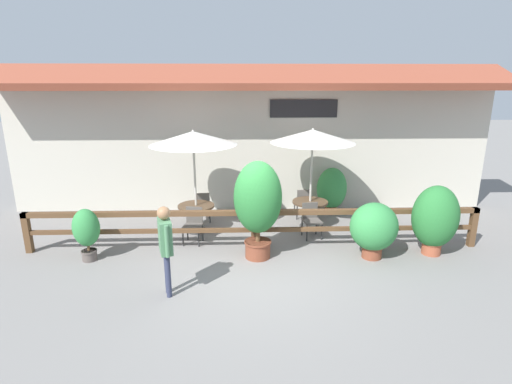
{
  "coord_description": "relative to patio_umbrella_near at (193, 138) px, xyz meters",
  "views": [
    {
      "loc": [
        -0.25,
        -7.52,
        3.84
      ],
      "look_at": [
        0.05,
        1.41,
        1.28
      ],
      "focal_mm": 28.0,
      "sensor_mm": 36.0,
      "label": 1
    }
  ],
  "objects": [
    {
      "name": "ground_plane",
      "position": [
        1.45,
        -2.22,
        -2.42
      ],
      "size": [
        60.0,
        60.0,
        0.0
      ],
      "primitive_type": "plane",
      "color": "slate"
    },
    {
      "name": "building_facade",
      "position": [
        1.45,
        1.89,
        -0.26
      ],
      "size": [
        14.28,
        1.49,
        4.23
      ],
      "color": "#BCB7A8",
      "rests_on": "ground"
    },
    {
      "name": "patio_railing",
      "position": [
        1.45,
        -1.17,
        -1.73
      ],
      "size": [
        10.4,
        0.14,
        0.95
      ],
      "color": "brown",
      "rests_on": "ground"
    },
    {
      "name": "patio_umbrella_near",
      "position": [
        0.0,
        0.0,
        0.0
      ],
      "size": [
        2.15,
        2.15,
        2.63
      ],
      "color": "#B7B2A8",
      "rests_on": "ground"
    },
    {
      "name": "dining_table_near",
      "position": [
        0.0,
        0.0,
        -1.85
      ],
      "size": [
        0.93,
        0.93,
        0.71
      ],
      "color": "#4C3826",
      "rests_on": "ground"
    },
    {
      "name": "chair_near_streetside",
      "position": [
        0.0,
        -0.71,
        -1.94
      ],
      "size": [
        0.48,
        0.48,
        0.86
      ],
      "rotation": [
        0.0,
        0.0,
        -0.16
      ],
      "color": "#514C47",
      "rests_on": "ground"
    },
    {
      "name": "chair_near_wallside",
      "position": [
        0.08,
        0.71,
        -1.94
      ],
      "size": [
        0.47,
        0.47,
        0.86
      ],
      "rotation": [
        0.0,
        0.0,
        3.28
      ],
      "color": "#514C47",
      "rests_on": "ground"
    },
    {
      "name": "patio_umbrella_middle",
      "position": [
        2.97,
        0.24,
        0.0
      ],
      "size": [
        2.15,
        2.15,
        2.63
      ],
      "color": "#B7B2A8",
      "rests_on": "ground"
    },
    {
      "name": "dining_table_middle",
      "position": [
        2.97,
        0.24,
        -1.85
      ],
      "size": [
        0.93,
        0.93,
        0.71
      ],
      "color": "#4C3826",
      "rests_on": "ground"
    },
    {
      "name": "chair_middle_streetside",
      "position": [
        2.89,
        -0.46,
        -1.94
      ],
      "size": [
        0.49,
        0.49,
        0.86
      ],
      "rotation": [
        0.0,
        0.0,
        0.18
      ],
      "color": "#514C47",
      "rests_on": "ground"
    },
    {
      "name": "chair_middle_wallside",
      "position": [
        2.9,
        0.94,
        -1.94
      ],
      "size": [
        0.44,
        0.44,
        0.86
      ],
      "rotation": [
        0.0,
        0.0,
        3.19
      ],
      "color": "#514C47",
      "rests_on": "ground"
    },
    {
      "name": "potted_plant_tall_tropical",
      "position": [
        1.52,
        -1.61,
        -1.13
      ],
      "size": [
        1.04,
        0.93,
        2.18
      ],
      "color": "brown",
      "rests_on": "ground"
    },
    {
      "name": "potted_plant_entrance_palm",
      "position": [
        -2.16,
        -1.64,
        -1.73
      ],
      "size": [
        0.57,
        0.51,
        1.17
      ],
      "color": "#564C47",
      "rests_on": "ground"
    },
    {
      "name": "potted_plant_corner_fern",
      "position": [
        4.04,
        -1.71,
        -1.73
      ],
      "size": [
        1.04,
        0.93,
        1.26
      ],
      "color": "brown",
      "rests_on": "ground"
    },
    {
      "name": "potted_plant_small_flowering",
      "position": [
        5.45,
        -1.57,
        -1.56
      ],
      "size": [
        1.01,
        0.91,
        1.6
      ],
      "color": "#9E4C33",
      "rests_on": "ground"
    },
    {
      "name": "potted_plant_broad_leaf",
      "position": [
        3.78,
        1.33,
        -1.69
      ],
      "size": [
        0.86,
        0.78,
        1.36
      ],
      "color": "#9E4C33",
      "rests_on": "ground"
    },
    {
      "name": "pedestrian",
      "position": [
        -0.18,
        -3.14,
        -1.33
      ],
      "size": [
        0.33,
        0.57,
        1.7
      ],
      "rotation": [
        0.0,
        0.0,
        -1.28
      ],
      "color": "#2D334C",
      "rests_on": "ground"
    }
  ]
}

